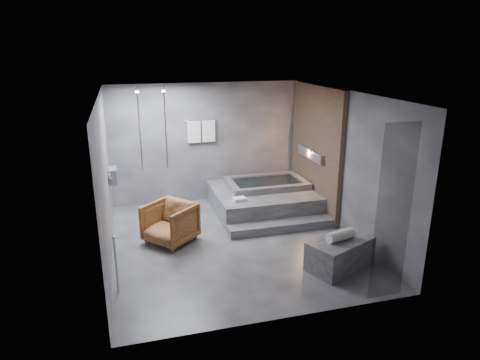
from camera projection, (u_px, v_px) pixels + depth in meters
name	position (u px, v px, depth m)	size (l,w,h in m)	color
room	(251.00, 150.00, 7.99)	(5.00, 5.04, 2.82)	#323235
tub_deck	(263.00, 200.00, 9.72)	(2.20, 2.00, 0.50)	#38383B
tub_step	(281.00, 226.00, 8.68)	(2.20, 0.36, 0.18)	#38383B
concrete_bench	(340.00, 254.00, 7.19)	(1.12, 0.62, 0.50)	#37373A
driftwood_chair	(170.00, 223.00, 8.10)	(0.82, 0.84, 0.77)	#4C2A13
rolled_towel	(341.00, 235.00, 7.08)	(0.18, 0.18, 0.49)	white
deck_towel	(239.00, 199.00, 8.91)	(0.26, 0.19, 0.07)	silver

